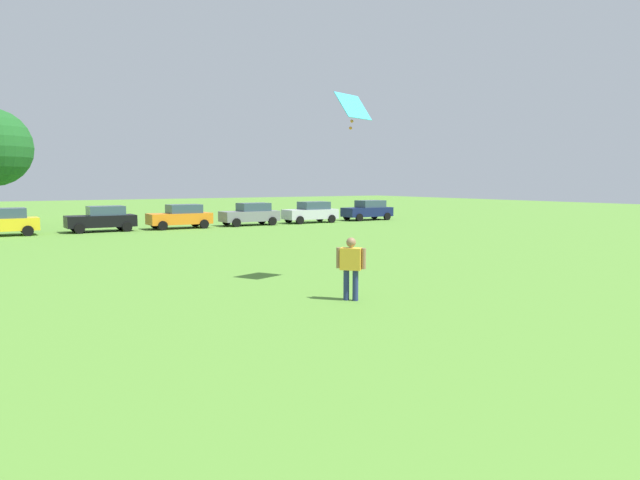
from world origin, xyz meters
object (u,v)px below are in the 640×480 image
Objects in this scene: parked_car_orange_4 at (181,216)px; parked_car_navy_7 at (368,210)px; kite at (353,108)px; parked_car_black_3 at (102,219)px; adult_bystander at (351,263)px; parked_car_yellow_2 at (1,222)px; parked_car_silver_6 at (311,212)px; parked_car_gray_5 at (251,214)px.

parked_car_navy_7 is (16.44, 0.20, 0.00)m from parked_car_orange_4.
kite is 0.33× the size of parked_car_black_3.
parked_car_black_3 is (-1.31, 26.66, -0.18)m from adult_bystander.
parked_car_silver_6 is (21.68, -0.30, 0.00)m from parked_car_yellow_2.
kite is 26.30m from parked_car_yellow_2.
kite is 0.33× the size of parked_car_gray_5.
parked_car_silver_6 is at bearing 61.87° from kite.
parked_car_orange_4 is at bearing 177.16° from parked_car_black_3.
kite is 0.33× the size of parked_car_yellow_2.
parked_car_navy_7 is at bearing 179.88° from parked_car_yellow_2.
kite reaches higher than parked_car_gray_5.
kite is at bearing 97.05° from parked_car_black_3.
parked_car_gray_5 is at bearing 0.77° from parked_car_navy_7.
parked_car_orange_4 is 1.00× the size of parked_car_gray_5.
parked_car_gray_5 is (7.59, 24.10, -4.76)m from kite.
kite is 24.95m from parked_car_black_3.
kite reaches higher than parked_car_black_3.
parked_car_orange_4 and parked_car_navy_7 have the same top height.
parked_car_navy_7 is at bearing -177.65° from parked_car_silver_6.
parked_car_black_3 and parked_car_silver_6 have the same top height.
parked_car_yellow_2 is (-7.15, 26.66, -0.18)m from adult_bystander.
parked_car_yellow_2 is at bearing -0.73° from parked_car_gray_5.
parked_car_orange_4 is 10.63m from parked_car_silver_6.
parked_car_black_3 is 10.59m from parked_car_gray_5.
parked_car_black_3 is at bearing 139.86° from adult_bystander.
parked_car_yellow_2 is 1.00× the size of parked_car_orange_4.
parked_car_black_3 is at bearing -2.84° from parked_car_orange_4.
parked_car_silver_6 is 5.81m from parked_car_navy_7.
parked_car_orange_4 and parked_car_silver_6 have the same top height.
parked_car_gray_5 is 5.25m from parked_car_silver_6.
parked_car_navy_7 is at bearing -179.23° from parked_car_gray_5.
parked_car_black_3 and parked_car_gray_5 have the same top height.
parked_car_black_3 is 1.00× the size of parked_car_gray_5.
adult_bystander reaches higher than parked_car_silver_6.
adult_bystander is at bearing 105.01° from parked_car_yellow_2.
kite is 0.33× the size of parked_car_silver_6.
adult_bystander is 0.41× the size of parked_car_gray_5.
kite reaches higher than parked_car_navy_7.
adult_bystander is 1.23× the size of kite.
kite reaches higher than parked_car_orange_4.
parked_car_gray_5 is (10.59, -0.21, 0.00)m from parked_car_black_3.
parked_car_navy_7 is (18.64, 24.25, -4.76)m from kite.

